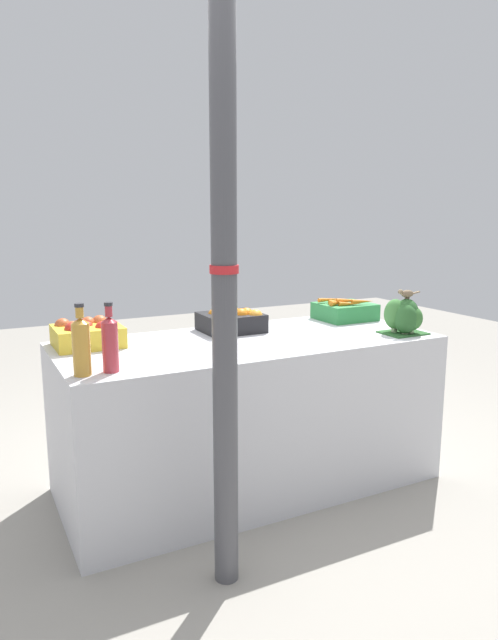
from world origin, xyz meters
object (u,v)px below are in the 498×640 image
at_px(juice_bottle_amber, 81,345).
at_px(broccoli_pile, 404,317).
at_px(support_pole, 224,299).
at_px(sparrow_bird, 407,293).
at_px(carrot_crate, 345,310).
at_px(apple_crate, 86,333).
at_px(juice_bottle_ruby, 110,343).
at_px(orange_crate, 232,320).

bearing_deg(juice_bottle_amber, broccoli_pile, 0.47).
xyz_separation_m(support_pole, broccoli_pile, (1.23, 0.41, -0.23)).
bearing_deg(sparrow_bird, carrot_crate, -78.42).
relative_size(apple_crate, juice_bottle_amber, 1.08).
relative_size(broccoli_pile, sparrow_bird, 1.62).
height_order(juice_bottle_amber, juice_bottle_ruby, juice_bottle_amber).
height_order(broccoli_pile, sparrow_bird, sparrow_bird).
bearing_deg(support_pole, broccoli_pile, 18.39).
relative_size(support_pole, broccoli_pile, 10.07).
bearing_deg(orange_crate, juice_bottle_amber, -150.71).
bearing_deg(juice_bottle_amber, orange_crate, 29.29).
distance_m(support_pole, juice_bottle_amber, 0.62).
bearing_deg(juice_bottle_amber, support_pole, -42.16).
distance_m(carrot_crate, broccoli_pile, 0.49).
bearing_deg(carrot_crate, support_pole, -143.46).
bearing_deg(sparrow_bird, apple_crate, -10.13).
bearing_deg(broccoli_pile, apple_crate, 162.21).
distance_m(orange_crate, juice_bottle_ruby, 0.92).
bearing_deg(juice_bottle_ruby, sparrow_bird, 0.70).
distance_m(support_pole, juice_bottle_ruby, 0.55).
bearing_deg(support_pole, sparrow_bird, 18.45).
distance_m(carrot_crate, sparrow_bird, 0.51).
xyz_separation_m(apple_crate, juice_bottle_ruby, (-0.01, -0.51, 0.06)).
distance_m(carrot_crate, juice_bottle_amber, 1.72).
height_order(support_pole, carrot_crate, support_pole).
height_order(broccoli_pile, juice_bottle_amber, juice_bottle_amber).
xyz_separation_m(orange_crate, juice_bottle_amber, (-0.89, -0.50, 0.06)).
xyz_separation_m(apple_crate, juice_bottle_amber, (-0.12, -0.51, 0.06)).
height_order(carrot_crate, juice_bottle_ruby, juice_bottle_ruby).
bearing_deg(carrot_crate, orange_crate, -179.99).
bearing_deg(carrot_crate, sparrow_bird, -85.77).
bearing_deg(orange_crate, juice_bottle_ruby, -147.29).
xyz_separation_m(support_pole, juice_bottle_ruby, (-0.32, 0.39, -0.21)).
relative_size(apple_crate, carrot_crate, 1.00).
bearing_deg(broccoli_pile, juice_bottle_amber, -179.53).
xyz_separation_m(juice_bottle_amber, juice_bottle_ruby, (0.11, -0.00, -0.00)).
bearing_deg(support_pole, juice_bottle_amber, 137.84).
distance_m(broccoli_pile, sparrow_bird, 0.12).
height_order(support_pole, juice_bottle_amber, support_pole).
height_order(support_pole, sparrow_bird, support_pole).
bearing_deg(apple_crate, juice_bottle_amber, -103.17).
xyz_separation_m(carrot_crate, juice_bottle_ruby, (-1.53, -0.50, 0.07)).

